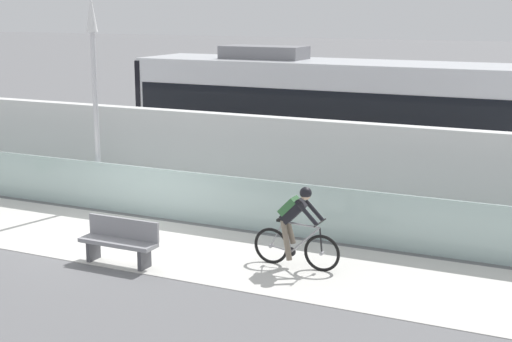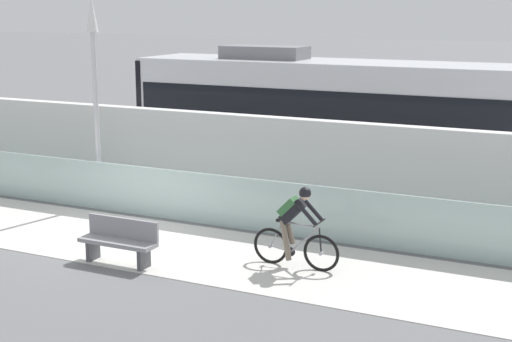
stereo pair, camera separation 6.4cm
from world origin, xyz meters
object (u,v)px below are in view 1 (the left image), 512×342
(tram, at_px, (328,117))
(lamp_post_antenna, at_px, (94,74))
(cyclist_on_bike, at_px, (296,227))
(bench, at_px, (120,240))

(tram, xyz_separation_m, lamp_post_antenna, (-4.33, -4.70, 1.40))
(cyclist_on_bike, bearing_deg, bench, -157.87)
(cyclist_on_bike, bearing_deg, lamp_post_antenna, 160.97)
(tram, xyz_separation_m, bench, (-1.24, -8.14, -1.41))
(cyclist_on_bike, distance_m, bench, 3.42)
(tram, height_order, cyclist_on_bike, tram)
(lamp_post_antenna, relative_size, bench, 3.25)
(lamp_post_antenna, bearing_deg, bench, -48.09)
(cyclist_on_bike, relative_size, lamp_post_antenna, 0.34)
(cyclist_on_bike, xyz_separation_m, bench, (-3.16, -1.28, -0.32))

